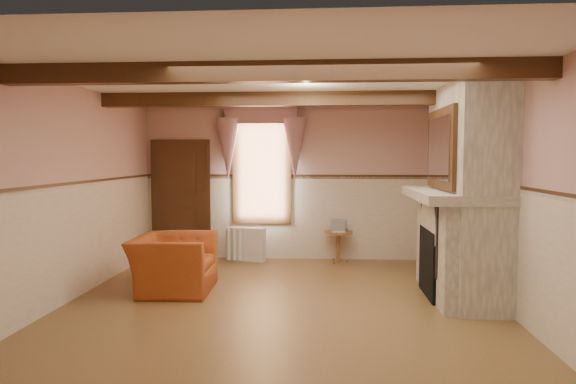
# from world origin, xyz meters

# --- Properties ---
(floor) EXTENTS (5.50, 6.00, 0.01)m
(floor) POSITION_xyz_m (0.00, 0.00, 0.00)
(floor) COLOR brown
(floor) RESTS_ON ground
(ceiling) EXTENTS (5.50, 6.00, 0.01)m
(ceiling) POSITION_xyz_m (0.00, 0.00, 2.80)
(ceiling) COLOR silver
(ceiling) RESTS_ON wall_back
(wall_back) EXTENTS (5.50, 0.02, 2.80)m
(wall_back) POSITION_xyz_m (0.00, 3.00, 1.40)
(wall_back) COLOR tan
(wall_back) RESTS_ON floor
(wall_front) EXTENTS (5.50, 0.02, 2.80)m
(wall_front) POSITION_xyz_m (0.00, -3.00, 1.40)
(wall_front) COLOR tan
(wall_front) RESTS_ON floor
(wall_left) EXTENTS (0.02, 6.00, 2.80)m
(wall_left) POSITION_xyz_m (-2.75, 0.00, 1.40)
(wall_left) COLOR tan
(wall_left) RESTS_ON floor
(wall_right) EXTENTS (0.02, 6.00, 2.80)m
(wall_right) POSITION_xyz_m (2.75, 0.00, 1.40)
(wall_right) COLOR tan
(wall_right) RESTS_ON floor
(wainscot) EXTENTS (5.50, 6.00, 1.50)m
(wainscot) POSITION_xyz_m (0.00, 0.00, 0.75)
(wainscot) COLOR beige
(wainscot) RESTS_ON floor
(chair_rail) EXTENTS (5.50, 6.00, 0.08)m
(chair_rail) POSITION_xyz_m (0.00, 0.00, 1.50)
(chair_rail) COLOR black
(chair_rail) RESTS_ON wainscot
(firebox) EXTENTS (0.20, 0.95, 0.90)m
(firebox) POSITION_xyz_m (2.00, 0.60, 0.45)
(firebox) COLOR black
(firebox) RESTS_ON floor
(armchair) EXTENTS (1.08, 1.23, 0.77)m
(armchair) POSITION_xyz_m (-1.54, 0.59, 0.39)
(armchair) COLOR #994219
(armchair) RESTS_ON floor
(side_table) EXTENTS (0.57, 0.57, 0.55)m
(side_table) POSITION_xyz_m (0.79, 2.70, 0.28)
(side_table) COLOR brown
(side_table) RESTS_ON floor
(book_stack) EXTENTS (0.28, 0.34, 0.20)m
(book_stack) POSITION_xyz_m (0.79, 2.72, 0.65)
(book_stack) COLOR #B7AD8C
(book_stack) RESTS_ON side_table
(radiator) EXTENTS (0.72, 0.34, 0.60)m
(radiator) POSITION_xyz_m (-0.86, 2.70, 0.30)
(radiator) COLOR silver
(radiator) RESTS_ON floor
(bowl) EXTENTS (0.37, 0.37, 0.09)m
(bowl) POSITION_xyz_m (2.24, 0.77, 1.47)
(bowl) COLOR brown
(bowl) RESTS_ON mantel
(mantel_clock) EXTENTS (0.14, 0.24, 0.20)m
(mantel_clock) POSITION_xyz_m (2.24, 1.40, 1.52)
(mantel_clock) COLOR black
(mantel_clock) RESTS_ON mantel
(oil_lamp) EXTENTS (0.11, 0.11, 0.28)m
(oil_lamp) POSITION_xyz_m (2.24, 1.18, 1.56)
(oil_lamp) COLOR #CB7D39
(oil_lamp) RESTS_ON mantel
(candle_red) EXTENTS (0.06, 0.06, 0.16)m
(candle_red) POSITION_xyz_m (2.24, -0.21, 1.50)
(candle_red) COLOR #A61C14
(candle_red) RESTS_ON mantel
(jar_yellow) EXTENTS (0.06, 0.06, 0.12)m
(jar_yellow) POSITION_xyz_m (2.24, 0.21, 1.48)
(jar_yellow) COLOR gold
(jar_yellow) RESTS_ON mantel
(fireplace) EXTENTS (0.85, 2.00, 2.80)m
(fireplace) POSITION_xyz_m (2.42, 0.60, 1.40)
(fireplace) COLOR gray
(fireplace) RESTS_ON floor
(mantel) EXTENTS (1.05, 2.05, 0.12)m
(mantel) POSITION_xyz_m (2.24, 0.60, 1.36)
(mantel) COLOR gray
(mantel) RESTS_ON fireplace
(overmantel_mirror) EXTENTS (0.06, 1.44, 1.04)m
(overmantel_mirror) POSITION_xyz_m (2.06, 0.60, 1.97)
(overmantel_mirror) COLOR silver
(overmantel_mirror) RESTS_ON fireplace
(door) EXTENTS (1.10, 0.10, 2.10)m
(door) POSITION_xyz_m (-2.10, 2.94, 1.05)
(door) COLOR black
(door) RESTS_ON floor
(window) EXTENTS (1.06, 0.08, 2.02)m
(window) POSITION_xyz_m (-0.60, 2.97, 1.65)
(window) COLOR white
(window) RESTS_ON wall_back
(window_drapes) EXTENTS (1.30, 0.14, 1.40)m
(window_drapes) POSITION_xyz_m (-0.60, 2.88, 2.25)
(window_drapes) COLOR gray
(window_drapes) RESTS_ON wall_back
(ceiling_beam_front) EXTENTS (5.50, 0.18, 0.20)m
(ceiling_beam_front) POSITION_xyz_m (0.00, -1.20, 2.70)
(ceiling_beam_front) COLOR black
(ceiling_beam_front) RESTS_ON ceiling
(ceiling_beam_back) EXTENTS (5.50, 0.18, 0.20)m
(ceiling_beam_back) POSITION_xyz_m (0.00, 1.20, 2.70)
(ceiling_beam_back) COLOR black
(ceiling_beam_back) RESTS_ON ceiling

